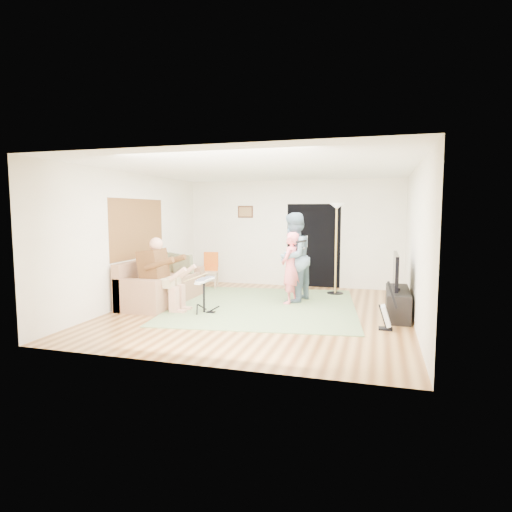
{
  "coord_description": "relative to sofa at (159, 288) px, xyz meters",
  "views": [
    {
      "loc": [
        2.15,
        -7.75,
        1.92
      ],
      "look_at": [
        -0.18,
        0.3,
        1.04
      ],
      "focal_mm": 30.0,
      "sensor_mm": 36.0,
      "label": 1
    }
  ],
  "objects": [
    {
      "name": "television",
      "position": [
        4.75,
        0.08,
        0.55
      ],
      "size": [
        0.06,
        1.21,
        0.61
      ],
      "primitive_type": "cube",
      "color": "black",
      "rests_on": "tv_cabinet"
    },
    {
      "name": "singer",
      "position": [
        2.7,
        0.61,
        0.44
      ],
      "size": [
        0.46,
        0.6,
        1.49
      ],
      "primitive_type": "imported",
      "rotation": [
        0.0,
        0.0,
        -1.77
      ],
      "color": "#F86B74",
      "rests_on": "floor"
    },
    {
      "name": "ceiling",
      "position": [
        2.3,
        -0.24,
        2.4
      ],
      "size": [
        6.0,
        6.0,
        0.0
      ],
      "primitive_type": "plane",
      "rotation": [
        3.14,
        0.0,
        0.0
      ],
      "color": "white",
      "rests_on": "walls"
    },
    {
      "name": "guitar_held",
      "position": [
        2.91,
        0.83,
        0.98
      ],
      "size": [
        0.23,
        0.61,
        0.26
      ],
      "primitive_type": null,
      "rotation": [
        0.0,
        0.0,
        -0.19
      ],
      "color": "white",
      "rests_on": "guitarist"
    },
    {
      "name": "torchiere_lamp",
      "position": [
        3.5,
        1.91,
        1.13
      ],
      "size": [
        0.38,
        0.38,
        2.1
      ],
      "color": "black",
      "rests_on": "floor"
    },
    {
      "name": "guitar_spare",
      "position": [
        4.59,
        -0.89,
        -0.08
      ],
      "size": [
        0.29,
        0.26,
        0.8
      ],
      "color": "black",
      "rests_on": "floor"
    },
    {
      "name": "window_blinds",
      "position": [
        -0.44,
        -0.04,
        1.25
      ],
      "size": [
        0.0,
        2.05,
        2.05
      ],
      "primitive_type": "plane",
      "rotation": [
        1.57,
        0.0,
        1.57
      ],
      "color": "brown",
      "rests_on": "walls"
    },
    {
      "name": "doorway",
      "position": [
        2.85,
        2.75,
        0.75
      ],
      "size": [
        2.1,
        0.0,
        2.1
      ],
      "primitive_type": "plane",
      "rotation": [
        1.57,
        0.0,
        0.0
      ],
      "color": "black",
      "rests_on": "walls"
    },
    {
      "name": "drum_kit",
      "position": [
        1.3,
        -0.65,
        -0.01
      ],
      "size": [
        0.37,
        0.65,
        0.67
      ],
      "color": "black",
      "rests_on": "floor"
    },
    {
      "name": "tv_cabinet",
      "position": [
        4.8,
        0.08,
        -0.05
      ],
      "size": [
        0.4,
        1.4,
        0.5
      ],
      "primitive_type": "cube",
      "color": "black",
      "rests_on": "floor"
    },
    {
      "name": "walls",
      "position": [
        2.3,
        -0.24,
        1.05
      ],
      "size": [
        5.5,
        6.0,
        2.7
      ],
      "primitive_type": null,
      "color": "#EDE5CD",
      "rests_on": "floor"
    },
    {
      "name": "dining_chair",
      "position": [
        0.4,
        1.87,
        0.01
      ],
      "size": [
        0.44,
        0.46,
        0.89
      ],
      "rotation": [
        0.0,
        0.0,
        0.19
      ],
      "color": "tan",
      "rests_on": "floor"
    },
    {
      "name": "microphone",
      "position": [
        2.9,
        0.61,
        0.81
      ],
      "size": [
        0.06,
        0.06,
        0.24
      ],
      "primitive_type": null,
      "color": "black",
      "rests_on": "singer"
    },
    {
      "name": "drummer",
      "position": [
        0.44,
        -0.65,
        0.25
      ],
      "size": [
        0.92,
        0.51,
        1.41
      ],
      "color": "brown",
      "rests_on": "sofa"
    },
    {
      "name": "floor",
      "position": [
        2.3,
        -0.24,
        -0.3
      ],
      "size": [
        6.0,
        6.0,
        0.0
      ],
      "primitive_type": "plane",
      "color": "brown",
      "rests_on": "ground"
    },
    {
      "name": "guitarist",
      "position": [
        2.71,
        0.83,
        0.64
      ],
      "size": [
        0.93,
        1.07,
        1.89
      ],
      "primitive_type": "imported",
      "rotation": [
        0.0,
        0.0,
        -1.83
      ],
      "color": "slate",
      "rests_on": "floor"
    },
    {
      "name": "picture_frame",
      "position": [
        1.05,
        2.75,
        1.6
      ],
      "size": [
        0.42,
        0.03,
        0.32
      ],
      "primitive_type": "cube",
      "color": "#3F2314",
      "rests_on": "walls"
    },
    {
      "name": "sofa",
      "position": [
        0.0,
        0.0,
        0.0
      ],
      "size": [
        0.93,
        2.27,
        0.92
      ],
      "color": "#94684A",
      "rests_on": "floor"
    },
    {
      "name": "area_rug",
      "position": [
        2.23,
        0.24,
        -0.3
      ],
      "size": [
        4.1,
        4.26,
        0.02
      ],
      "primitive_type": "cube",
      "rotation": [
        0.0,
        0.0,
        0.13
      ],
      "color": "#637B4B",
      "rests_on": "floor"
    }
  ]
}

